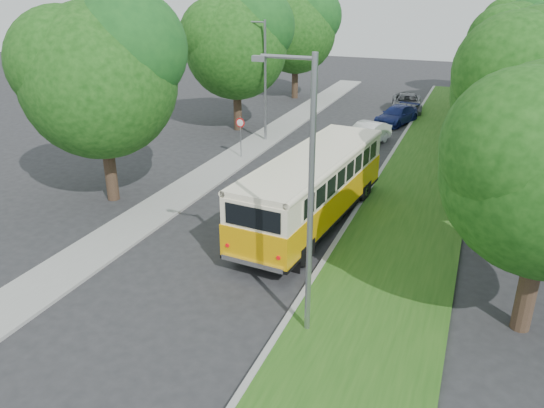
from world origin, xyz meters
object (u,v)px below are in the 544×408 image
at_px(car_blue, 397,115).
at_px(car_grey, 407,103).
at_px(lamppost_far, 264,77).
at_px(car_white, 366,134).
at_px(vintage_bus, 313,190).
at_px(lamppost_near, 308,193).
at_px(car_silver, 355,155).

xyz_separation_m(car_blue, car_grey, (0.07, 4.38, 0.04)).
xyz_separation_m(lamppost_far, car_grey, (7.33, 12.07, -3.43)).
bearing_deg(lamppost_far, car_grey, 58.74).
distance_m(lamppost_far, car_white, 7.37).
height_order(car_white, car_grey, car_white).
relative_size(lamppost_far, vintage_bus, 0.71).
xyz_separation_m(lamppost_near, car_blue, (-1.65, 26.19, -3.73)).
height_order(car_white, car_blue, car_white).
height_order(vintage_bus, car_white, vintage_bus).
relative_size(car_blue, car_grey, 0.90).
distance_m(vintage_bus, car_silver, 8.37).
xyz_separation_m(vintage_bus, car_white, (-0.46, 12.63, -0.86)).
distance_m(lamppost_far, vintage_bus, 13.38).
bearing_deg(vintage_bus, car_grey, 94.28).
bearing_deg(car_white, car_silver, -69.69).
bearing_deg(car_grey, vintage_bus, -100.09).
height_order(lamppost_near, car_white, lamppost_near).
distance_m(lamppost_far, car_blue, 11.13).
relative_size(lamppost_near, car_grey, 1.63).
bearing_deg(car_blue, car_white, -80.70).
distance_m(car_silver, car_blue, 10.60).
height_order(lamppost_near, car_grey, lamppost_near).
height_order(lamppost_far, car_blue, lamppost_far).
distance_m(vintage_bus, car_blue, 18.93).
bearing_deg(car_silver, lamppost_far, 135.68).
xyz_separation_m(lamppost_near, car_grey, (-1.58, 30.57, -3.69)).
distance_m(lamppost_near, car_grey, 30.83).
distance_m(car_silver, car_white, 4.32).
relative_size(vintage_bus, car_grey, 2.14).
bearing_deg(car_grey, lamppost_near, -95.94).
bearing_deg(car_white, vintage_bus, -71.68).
xyz_separation_m(lamppost_near, car_white, (-2.52, 19.92, -3.66)).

